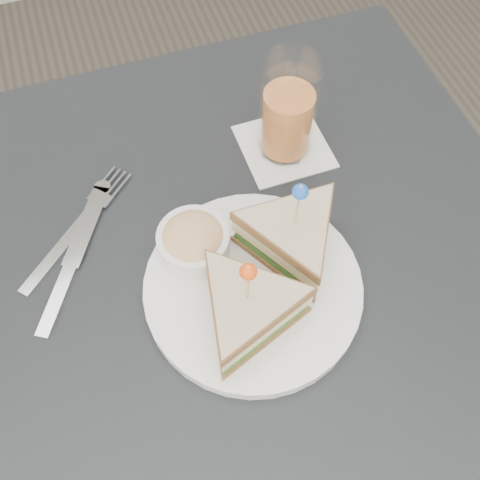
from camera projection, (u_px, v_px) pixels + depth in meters
name	position (u px, v px, depth m)	size (l,w,h in m)	color
ground_plane	(237.00, 407.00, 1.31)	(3.50, 3.50, 0.00)	#3F3833
table	(235.00, 294.00, 0.73)	(0.80, 0.80, 0.75)	black
plate_meal	(259.00, 272.00, 0.61)	(0.31, 0.30, 0.15)	white
cutlery_fork	(81.00, 222.00, 0.69)	(0.17, 0.16, 0.01)	silver
cutlery_knife	(73.00, 260.00, 0.66)	(0.13, 0.20, 0.01)	silver
drink_set	(288.00, 114.00, 0.70)	(0.12, 0.12, 0.15)	white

